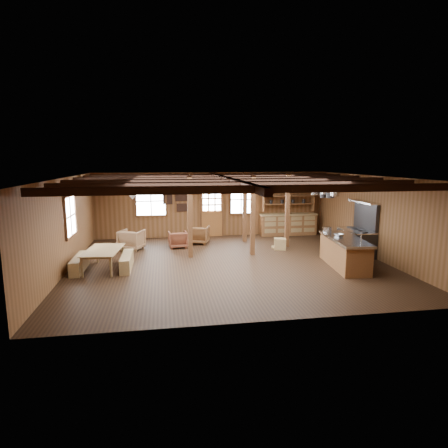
{
  "coord_description": "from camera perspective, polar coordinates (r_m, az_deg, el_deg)",
  "views": [
    {
      "loc": [
        -2.08,
        -11.61,
        3.33
      ],
      "look_at": [
        -0.03,
        0.94,
        1.14
      ],
      "focal_mm": 30.0,
      "sensor_mm": 36.0,
      "label": 1
    }
  ],
  "objects": [
    {
      "name": "pendant_lamps",
      "position": [
        12.65,
        -10.03,
        4.73
      ],
      "size": [
        1.86,
        2.36,
        0.66
      ],
      "color": "#2B2B2E",
      "rests_on": "ceiling"
    },
    {
      "name": "bench_wall",
      "position": [
        12.24,
        -21.16,
        -5.64
      ],
      "size": [
        0.3,
        1.58,
        0.43
      ],
      "primitive_type": "cube",
      "color": "olive",
      "rests_on": "floor"
    },
    {
      "name": "notice_boards",
      "position": [
        16.16,
        -7.16,
        3.69
      ],
      "size": [
        1.08,
        0.03,
        0.9
      ],
      "color": "silver",
      "rests_on": "wall_back"
    },
    {
      "name": "counter_pot",
      "position": [
        13.05,
        15.45,
        -0.78
      ],
      "size": [
        0.27,
        0.27,
        0.16
      ],
      "primitive_type": "cylinder",
      "color": "silver",
      "rests_on": "kitchen_island"
    },
    {
      "name": "bowl",
      "position": [
        12.43,
        17.08,
        -1.59
      ],
      "size": [
        0.37,
        0.37,
        0.07
      ],
      "primitive_type": "imported",
      "rotation": [
        0.0,
        0.0,
        0.4
      ],
      "color": "silver",
      "rests_on": "kitchen_island"
    },
    {
      "name": "commercial_range",
      "position": [
        14.0,
        19.68,
        -1.96
      ],
      "size": [
        0.8,
        1.54,
        1.91
      ],
      "color": "#2B2B2E",
      "rests_on": "floor"
    },
    {
      "name": "bench_aisle",
      "position": [
        12.02,
        -14.59,
        -5.55
      ],
      "size": [
        0.3,
        1.59,
        0.44
      ],
      "primitive_type": "cube",
      "color": "olive",
      "rests_on": "floor"
    },
    {
      "name": "step_stool",
      "position": [
        14.19,
        8.51,
        -3.02
      ],
      "size": [
        0.55,
        0.45,
        0.43
      ],
      "primitive_type": "cube",
      "rotation": [
        0.0,
        0.0,
        -0.25
      ],
      "color": "olive",
      "rests_on": "floor"
    },
    {
      "name": "dining_table",
      "position": [
        12.08,
        -17.69,
        -5.17
      ],
      "size": [
        1.17,
        1.87,
        0.62
      ],
      "primitive_type": "imported",
      "rotation": [
        0.0,
        0.0,
        1.46
      ],
      "color": "olive",
      "rests_on": "floor"
    },
    {
      "name": "window_back_left",
      "position": [
        16.17,
        -11.07,
        3.45
      ],
      "size": [
        1.32,
        0.06,
        1.32
      ],
      "color": "white",
      "rests_on": "wall_back"
    },
    {
      "name": "armchair_b",
      "position": [
        15.07,
        -3.86,
        -1.65
      ],
      "size": [
        0.96,
        0.97,
        0.71
      ],
      "primitive_type": "imported",
      "rotation": [
        0.0,
        0.0,
        2.82
      ],
      "color": "brown",
      "rests_on": "floor"
    },
    {
      "name": "room",
      "position": [
        11.95,
        0.88,
        0.47
      ],
      "size": [
        10.04,
        9.04,
        2.84
      ],
      "color": "black",
      "rests_on": "ground"
    },
    {
      "name": "armchair_a",
      "position": [
        14.45,
        -7.05,
        -2.35
      ],
      "size": [
        0.72,
        0.74,
        0.63
      ],
      "primitive_type": "imported",
      "rotation": [
        0.0,
        0.0,
        3.22
      ],
      "color": "brown",
      "rests_on": "floor"
    },
    {
      "name": "kitchen_island",
      "position": [
        12.34,
        17.86,
        -4.07
      ],
      "size": [
        1.16,
        2.58,
        1.2
      ],
      "rotation": [
        0.0,
        0.0,
        -0.11
      ],
      "color": "brown",
      "rests_on": "floor"
    },
    {
      "name": "window_left",
      "position": [
        12.56,
        -22.42,
        1.11
      ],
      "size": [
        0.14,
        1.24,
        1.32
      ],
      "color": "white",
      "rests_on": "wall_back"
    },
    {
      "name": "back_door",
      "position": [
        16.37,
        -1.86,
        1.16
      ],
      "size": [
        1.02,
        0.08,
        2.15
      ],
      "color": "brown",
      "rests_on": "floor"
    },
    {
      "name": "timber_posts",
      "position": [
        14.06,
        1.48,
        1.88
      ],
      "size": [
        3.95,
        2.35,
        2.8
      ],
      "color": "#452B13",
      "rests_on": "floor"
    },
    {
      "name": "window_back_right",
      "position": [
        16.51,
        2.61,
        3.75
      ],
      "size": [
        1.02,
        0.06,
        1.32
      ],
      "color": "white",
      "rests_on": "wall_back"
    },
    {
      "name": "ceiling_joists",
      "position": [
        11.98,
        0.75,
        6.66
      ],
      "size": [
        9.8,
        8.82,
        0.18
      ],
      "color": "black",
      "rests_on": "ceiling"
    },
    {
      "name": "pot_rack",
      "position": [
        12.95,
        14.12,
        4.89
      ],
      "size": [
        0.42,
        3.0,
        0.46
      ],
      "color": "#2B2B2E",
      "rests_on": "ceiling"
    },
    {
      "name": "back_counter",
      "position": [
        16.95,
        9.73,
        0.37
      ],
      "size": [
        2.55,
        0.6,
        2.45
      ],
      "color": "brown",
      "rests_on": "floor"
    },
    {
      "name": "armchair_c",
      "position": [
        14.41,
        -13.91,
        -2.35
      ],
      "size": [
        1.05,
        1.07,
        0.75
      ],
      "primitive_type": "imported",
      "rotation": [
        0.0,
        0.0,
        2.76
      ],
      "color": "brown",
      "rests_on": "floor"
    }
  ]
}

